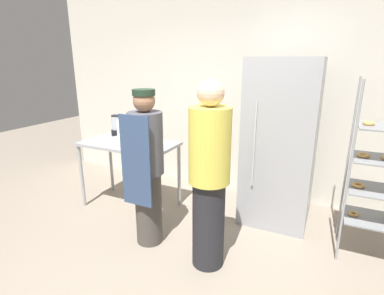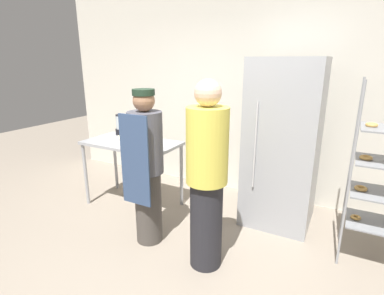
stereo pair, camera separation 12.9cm
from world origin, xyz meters
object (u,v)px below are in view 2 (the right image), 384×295
object	(u,v)px
donut_box	(122,139)
blender_pitcher	(120,126)
refrigerator	(283,144)
person_baker	(146,167)
person_customer	(207,177)

from	to	relation	value
donut_box	blender_pitcher	world-z (taller)	blender_pitcher
refrigerator	blender_pitcher	world-z (taller)	refrigerator
person_baker	person_customer	distance (m)	0.71
person_baker	refrigerator	bearing A→B (deg)	44.51
donut_box	person_baker	distance (m)	0.91
blender_pitcher	person_customer	bearing A→B (deg)	-26.96
person_customer	blender_pitcher	bearing A→B (deg)	153.04
refrigerator	blender_pitcher	bearing A→B (deg)	-173.16
donut_box	person_customer	xyz separation A→B (m)	(1.46, -0.58, -0.04)
blender_pitcher	person_customer	world-z (taller)	person_customer
donut_box	person_customer	bearing A→B (deg)	-21.67
refrigerator	donut_box	xyz separation A→B (m)	(-1.86, -0.59, -0.03)
person_baker	person_customer	bearing A→B (deg)	-5.40
refrigerator	person_baker	xyz separation A→B (m)	(-1.12, -1.10, -0.12)
person_baker	donut_box	bearing A→B (deg)	145.60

